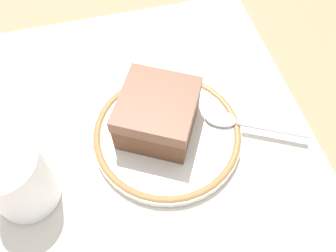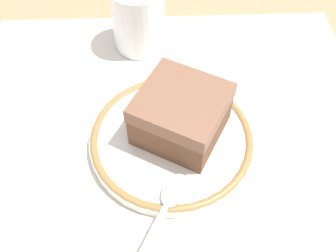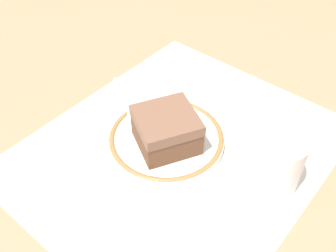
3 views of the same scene
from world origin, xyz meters
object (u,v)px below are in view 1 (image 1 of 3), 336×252
plate (168,137)px  cake_slice (158,114)px  cup (19,182)px  spoon (237,123)px  napkin (66,65)px

plate → cake_slice: size_ratio=1.54×
plate → cup: bearing=100.7°
cup → plate: bearing=-79.3°
plate → spoon: bearing=-94.3°
spoon → napkin: bearing=51.0°
cake_slice → napkin: cake_slice is taller
plate → napkin: bearing=35.9°
cake_slice → cup: (-0.05, 0.16, -0.00)m
cake_slice → napkin: (0.14, 0.10, -0.04)m
cake_slice → cup: cup is taller
plate → napkin: (0.15, 0.11, -0.01)m
cup → napkin: size_ratio=0.63×
cake_slice → spoon: cake_slice is taller
plate → napkin: size_ratio=1.32×
cup → napkin: (0.18, -0.06, -0.04)m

